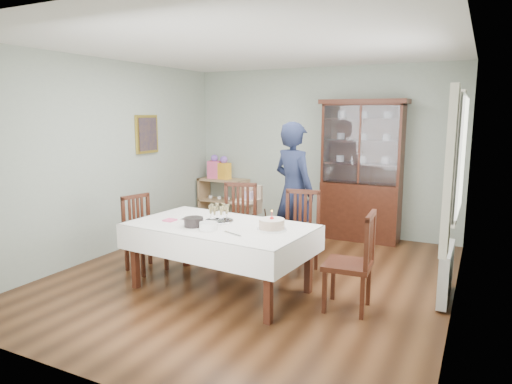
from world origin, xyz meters
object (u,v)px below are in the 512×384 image
Objects in this scene: sideboard at (224,200)px; gift_bag_pink at (215,168)px; dining_table at (221,257)px; chair_end_left at (145,248)px; chair_far_left at (237,239)px; champagne_tray at (219,216)px; high_chair at (249,221)px; chair_far_right at (299,249)px; birthday_cake at (272,225)px; chair_end_right at (349,281)px; woman at (294,191)px; gift_bag_orange at (224,169)px; china_cabinet at (362,169)px.

sideboard is 0.61m from gift_bag_pink.
dining_table is 1.21m from chair_end_left.
chair_end_left reaches higher than dining_table.
sideboard is 2.30m from chair_far_left.
chair_far_left is 1.01m from champagne_tray.
gift_bag_pink is at bearing 114.79° from chair_far_left.
chair_far_right is at bearing -27.81° from high_chair.
high_chair is (1.10, -1.12, -0.03)m from sideboard.
high_chair is 2.07m from birthday_cake.
chair_far_right reaches higher than chair_end_right.
dining_table is 4.85× the size of gift_bag_pink.
chair_far_right is 1.01× the size of chair_end_right.
chair_far_right is at bearing -38.16° from gift_bag_pink.
high_chair is at bearing 7.65° from woman.
woman is at bearing 75.04° from champagne_tray.
chair_end_left is at bearing -166.39° from chair_far_right.
dining_table is 1.12× the size of woman.
gift_bag_orange is at bearing 23.71° from chair_end_left.
chair_end_right reaches higher than birthday_cake.
chair_end_left is (-1.20, 0.15, -0.10)m from dining_table.
champagne_tray reaches higher than chair_end_left.
sideboard is at bearing 129.39° from chair_far_right.
gift_bag_orange reaches higher than sideboard.
chair_end_left is at bearing -81.29° from gift_bag_orange.
china_cabinet is 3.46m from chair_end_left.
birthday_cake is at bearing -48.89° from gift_bag_pink.
sideboard is at bearing -135.04° from chair_end_right.
chair_far_right reaches higher than sideboard.
sideboard is 0.96× the size of high_chair.
high_chair reaches higher than dining_table.
china_cabinet is 2.06m from chair_far_right.
chair_far_left reaches higher than birthday_cake.
birthday_cake is (1.81, -0.11, 0.53)m from chair_end_left.
high_chair is (0.67, 1.55, 0.09)m from chair_end_left.
chair_far_right is 1.07× the size of chair_end_left.
gift_bag_orange is (-1.07, 1.10, 0.62)m from high_chair.
high_chair is at bearing -132.38° from chair_end_right.
gift_bag_orange is (-1.53, 2.70, 0.16)m from champagne_tray.
gift_bag_pink reaches higher than dining_table.
high_chair is 2.28× the size of gift_bag_orange.
chair_end_left is 2.30× the size of gift_bag_orange.
china_cabinet is 2.15× the size of chair_end_right.
champagne_tray is (0.24, -0.84, 0.51)m from chair_far_left.
chair_far_left is at bearing 65.00° from woman.
chair_end_right reaches higher than dining_table.
gift_bag_orange reaches higher than birthday_cake.
gift_bag_pink is (-1.49, 1.86, 0.68)m from chair_far_left.
champagne_tray is 0.75× the size of gift_bag_pink.
birthday_cake is 0.72× the size of gift_bag_pink.
woman is (-0.29, 0.52, 0.63)m from chair_far_right.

